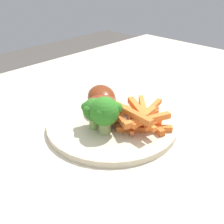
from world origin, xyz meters
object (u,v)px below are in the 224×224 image
object	(u,v)px
dining_table	(104,154)
broccoli_floret_front	(94,111)
chicken_drumstick_near	(102,99)
broccoli_floret_middle	(104,112)
dinner_plate	(112,124)
carrot_fries_pile	(139,117)
chicken_drumstick_far	(104,105)

from	to	relation	value
dining_table	broccoli_floret_front	size ratio (longest dim) A/B	22.34
chicken_drumstick_near	broccoli_floret_middle	bearing A→B (deg)	-131.12
broccoli_floret_front	chicken_drumstick_near	distance (m)	0.08
dinner_plate	broccoli_floret_front	xyz separation A→B (m)	(-0.04, 0.01, 0.04)
dining_table	chicken_drumstick_near	xyz separation A→B (m)	(0.01, 0.01, 0.13)
dinner_plate	carrot_fries_pile	world-z (taller)	carrot_fries_pile
chicken_drumstick_far	chicken_drumstick_near	bearing A→B (deg)	54.82
broccoli_floret_front	carrot_fries_pile	distance (m)	0.09
dinner_plate	broccoli_floret_middle	size ratio (longest dim) A/B	3.60
dining_table	carrot_fries_pile	xyz separation A→B (m)	(0.01, -0.09, 0.13)
dinner_plate	carrot_fries_pile	bearing A→B (deg)	-61.33
broccoli_floret_middle	chicken_drumstick_far	size ratio (longest dim) A/B	0.59
broccoli_floret_front	broccoli_floret_middle	distance (m)	0.03
dinner_plate	chicken_drumstick_far	xyz separation A→B (m)	(0.01, 0.03, 0.03)
carrot_fries_pile	chicken_drumstick_far	distance (m)	0.08
dinner_plate	chicken_drumstick_far	bearing A→B (deg)	74.74
dining_table	carrot_fries_pile	size ratio (longest dim) A/B	8.91
dining_table	chicken_drumstick_far	size ratio (longest dim) A/B	11.05
dinner_plate	broccoli_floret_front	size ratio (longest dim) A/B	4.31
chicken_drumstick_near	chicken_drumstick_far	xyz separation A→B (m)	(-0.01, -0.02, -0.00)
chicken_drumstick_near	carrot_fries_pile	bearing A→B (deg)	-88.53
dinner_plate	carrot_fries_pile	distance (m)	0.06
dining_table	broccoli_floret_front	distance (m)	0.16
dinner_plate	chicken_drumstick_far	world-z (taller)	chicken_drumstick_far
carrot_fries_pile	chicken_drumstick_far	world-z (taller)	same
chicken_drumstick_far	broccoli_floret_front	bearing A→B (deg)	-154.29
dinner_plate	chicken_drumstick_far	size ratio (longest dim) A/B	2.13
broccoli_floret_front	chicken_drumstick_near	size ratio (longest dim) A/B	0.44
carrot_fries_pile	chicken_drumstick_near	size ratio (longest dim) A/B	1.10
broccoli_floret_middle	carrot_fries_pile	xyz separation A→B (m)	(0.06, -0.03, -0.02)
broccoli_floret_front	carrot_fries_pile	world-z (taller)	broccoli_floret_front
dining_table	dinner_plate	xyz separation A→B (m)	(-0.02, -0.04, 0.10)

